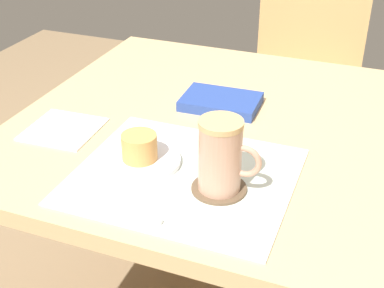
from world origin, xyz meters
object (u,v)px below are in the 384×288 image
Objects in this scene: dining_table at (254,158)px; small_book at (221,102)px; wooden_chair at (306,76)px; pastry_plate at (140,161)px; coffee_mug at (223,156)px; pastry at (139,147)px.

small_book is at bearing 145.61° from dining_table.
wooden_chair is 1.06m from pastry_plate.
wooden_chair is at bearing 91.46° from coffee_mug.
pastry is at bearing 171.16° from coffee_mug.
coffee_mug reaches higher than dining_table.
small_book is (0.06, 0.30, -0.03)m from pastry.
pastry_plate is 0.19m from coffee_mug.
dining_table is 5.95× the size of small_book.
pastry reaches higher than dining_table.
coffee_mug is at bearing -8.84° from pastry.
pastry reaches higher than pastry_plate.
small_book is (0.06, 0.30, 0.00)m from pastry_plate.
coffee_mug reaches higher than small_book.
pastry_plate is 2.29× the size of pastry.
small_book is at bearing 78.10° from pastry.
small_book is at bearing 108.85° from coffee_mug.
dining_table is 6.77× the size of pastry_plate.
pastry_plate is 0.03m from pastry.
pastry is 0.31m from small_book.
coffee_mug is (0.18, -0.03, 0.03)m from pastry.
wooden_chair reaches higher than coffee_mug.
wooden_chair is 1.09m from coffee_mug.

